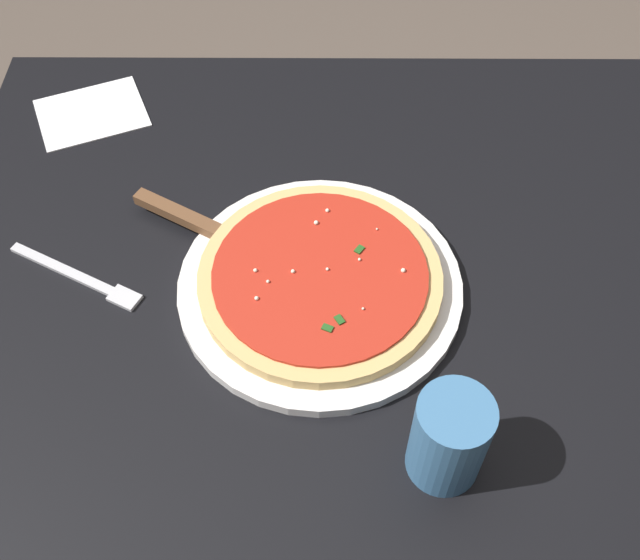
{
  "coord_description": "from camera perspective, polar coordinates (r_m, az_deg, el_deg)",
  "views": [
    {
      "loc": [
        0.01,
        0.58,
        1.45
      ],
      "look_at": [
        0.01,
        0.04,
        0.74
      ],
      "focal_mm": 42.8,
      "sensor_mm": 36.0,
      "label": 1
    }
  ],
  "objects": [
    {
      "name": "ground_plane",
      "position": [
        1.56,
        0.33,
        -15.16
      ],
      "size": [
        5.0,
        5.0,
        0.0
      ],
      "primitive_type": "plane",
      "color": "brown"
    },
    {
      "name": "restaurant_table",
      "position": [
        1.04,
        0.48,
        -3.26
      ],
      "size": [
        0.97,
        0.79,
        0.72
      ],
      "color": "black",
      "rests_on": "ground_plane"
    },
    {
      "name": "serving_plate",
      "position": [
        0.9,
        -0.0,
        -0.49
      ],
      "size": [
        0.33,
        0.33,
        0.01
      ],
      "primitive_type": "cylinder",
      "color": "white",
      "rests_on": "restaurant_table"
    },
    {
      "name": "pizza",
      "position": [
        0.89,
        0.0,
        0.16
      ],
      "size": [
        0.29,
        0.29,
        0.02
      ],
      "color": "#DBB26B",
      "rests_on": "serving_plate"
    },
    {
      "name": "pizza_server",
      "position": [
        0.95,
        -8.51,
        3.88
      ],
      "size": [
        0.21,
        0.15,
        0.01
      ],
      "color": "silver",
      "rests_on": "serving_plate"
    },
    {
      "name": "cup_tall_drink",
      "position": [
        0.75,
        9.63,
        -11.59
      ],
      "size": [
        0.07,
        0.07,
        0.11
      ],
      "primitive_type": "cylinder",
      "color": "teal",
      "rests_on": "restaurant_table"
    },
    {
      "name": "napkin_folded_right",
      "position": [
        1.17,
        -16.71,
        11.87
      ],
      "size": [
        0.18,
        0.16,
        0.0
      ],
      "primitive_type": "cube",
      "rotation": [
        0.0,
        0.0,
        0.39
      ],
      "color": "white",
      "rests_on": "restaurant_table"
    },
    {
      "name": "fork",
      "position": [
        0.96,
        -17.38,
        0.13
      ],
      "size": [
        0.17,
        0.1,
        0.0
      ],
      "color": "silver",
      "rests_on": "restaurant_table"
    }
  ]
}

